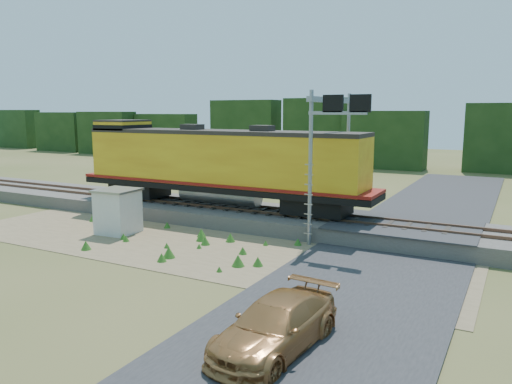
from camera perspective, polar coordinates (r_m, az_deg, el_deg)
The scene contains 11 objects.
ground at distance 22.90m, azimuth -4.33°, elevation -6.94°, with size 140.00×140.00×0.00m, color #475123.
ballast at distance 27.89m, azimuth 2.31°, elevation -3.13°, with size 70.00×5.00×0.80m, color slate.
rails at distance 27.79m, azimuth 2.32°, elevation -2.17°, with size 70.00×1.54×0.16m.
dirt_shoulder at distance 24.38m, azimuth -7.68°, elevation -5.96°, with size 26.00×8.00×0.03m, color #8C7754.
road at distance 20.83m, azimuth 13.48°, elevation -8.58°, with size 7.00×66.00×0.86m.
tree_line_north at distance 57.84m, azimuth 16.40°, elevation 5.60°, with size 130.00×3.00×6.50m.
weed_clumps at distance 24.97m, azimuth -11.03°, elevation -5.72°, with size 15.00×6.20×0.56m, color #2D641C, non-canonical shape.
locomotive at distance 29.35m, azimuth -4.65°, elevation 3.31°, with size 18.80×2.87×4.85m.
shed at distance 27.10m, azimuth -15.50°, elevation -2.12°, with size 2.09×2.09×2.36m.
signal_gantry at distance 25.28m, azimuth 8.92°, elevation 7.12°, with size 2.91×6.20×7.34m.
car at distance 13.86m, azimuth 2.28°, elevation -14.98°, with size 1.93×4.75×1.38m, color #AE7640.
Camera 1 is at (11.88, -18.51, 6.37)m, focal length 35.00 mm.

